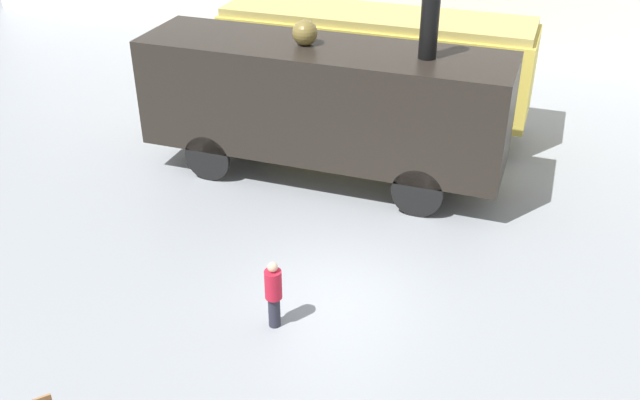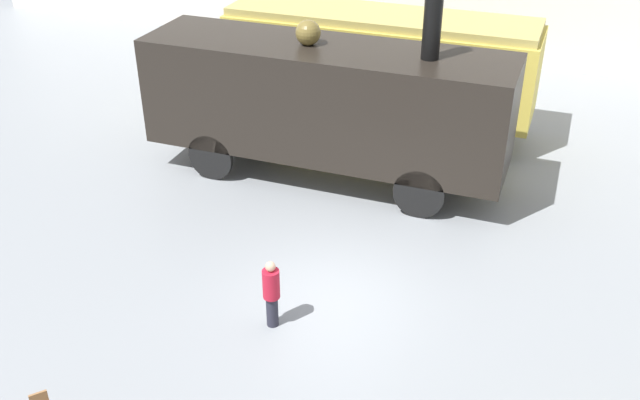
# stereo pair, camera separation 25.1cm
# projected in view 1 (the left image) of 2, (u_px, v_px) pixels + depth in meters

# --- Properties ---
(ground_plane) EXTENTS (80.00, 80.00, 0.00)m
(ground_plane) POSITION_uv_depth(u_px,v_px,m) (335.00, 292.00, 15.18)
(ground_plane) COLOR gray
(passenger_coach_vintage) EXTENTS (9.40, 2.51, 3.54)m
(passenger_coach_vintage) POSITION_uv_depth(u_px,v_px,m) (375.00, 59.00, 21.70)
(passenger_coach_vintage) COLOR #E0C64C
(passenger_coach_vintage) RESTS_ON ground_plane
(steam_locomotive) EXTENTS (9.59, 2.53, 5.59)m
(steam_locomotive) POSITION_uv_depth(u_px,v_px,m) (323.00, 100.00, 18.54)
(steam_locomotive) COLOR black
(steam_locomotive) RESTS_ON ground_plane
(visitor_person) EXTENTS (0.34, 0.34, 1.52)m
(visitor_person) POSITION_uv_depth(u_px,v_px,m) (274.00, 292.00, 13.86)
(visitor_person) COLOR #262633
(visitor_person) RESTS_ON ground_plane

